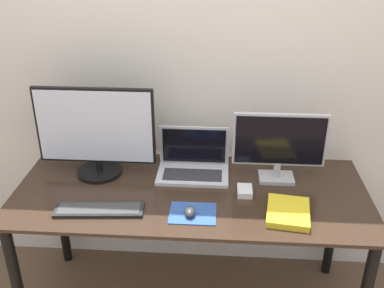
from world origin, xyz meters
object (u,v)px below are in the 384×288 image
Objects in this scene: monitor_left at (96,132)px; keyboard at (99,210)px; monitor_right at (279,145)px; mouse at (190,212)px; book at (288,212)px; laptop at (194,163)px; power_brick at (245,191)px.

keyboard is (0.09, -0.35, -0.23)m from monitor_left.
monitor_left is at bearing -179.99° from monitor_right.
monitor_left reaches higher than mouse.
mouse reaches higher than keyboard.
monitor_left is at bearing 161.65° from book.
monitor_right is 1.25× the size of laptop.
monitor_left reaches higher than laptop.
laptop is 1.43× the size of book.
monitor_right is 0.58m from mouse.
monitor_right is 0.37m from book.
keyboard is (-0.84, -0.35, -0.19)m from monitor_right.
power_brick is at bearing -11.22° from monitor_left.
laptop is at bearing 141.44° from book.
keyboard is 5.49× the size of mouse.
laptop is at bearing 143.22° from power_brick.
mouse is at bearing -89.07° from laptop.
monitor_right is 0.29m from power_brick.
monitor_right is 0.93m from keyboard.
mouse is 0.29× the size of book.
power_brick is (-0.19, 0.16, 0.00)m from book.
mouse is at bearing -34.96° from monitor_left.
laptop is 3.75× the size of power_brick.
keyboard is at bearing -75.98° from monitor_left.
power_brick is (0.76, -0.15, -0.22)m from monitor_left.
laptop is 0.33m from power_brick.
laptop is at bearing 5.04° from monitor_left.
keyboard is 0.70m from power_brick.
mouse reaches higher than book.
monitor_left is 0.93m from monitor_right.
monitor_right is 1.11× the size of keyboard.
monitor_left is 1.64× the size of laptop.
monitor_right is at bearing -5.87° from laptop.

